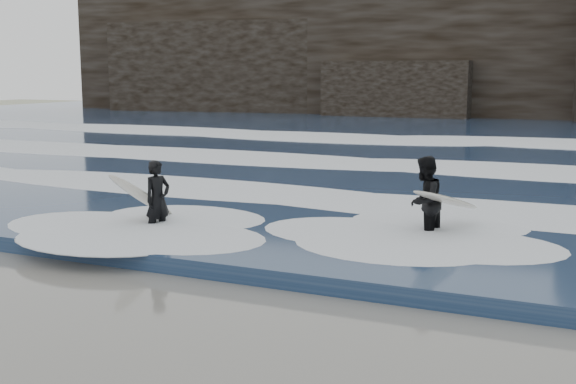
# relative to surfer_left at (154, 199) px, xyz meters

# --- Properties ---
(ground) EXTENTS (120.00, 120.00, 0.00)m
(ground) POSITION_rel_surfer_left_xyz_m (2.65, -5.14, -0.80)
(ground) COLOR #717351
(ground) RESTS_ON ground
(sea) EXTENTS (90.00, 52.00, 0.30)m
(sea) POSITION_rel_surfer_left_xyz_m (2.65, 23.86, -0.65)
(sea) COLOR navy
(sea) RESTS_ON ground
(headland) EXTENTS (70.00, 9.00, 10.00)m
(headland) POSITION_rel_surfer_left_xyz_m (2.65, 40.86, 4.20)
(headland) COLOR black
(headland) RESTS_ON ground
(foam_near) EXTENTS (60.00, 3.20, 0.20)m
(foam_near) POSITION_rel_surfer_left_xyz_m (2.65, 3.86, -0.40)
(foam_near) COLOR white
(foam_near) RESTS_ON sea
(foam_mid) EXTENTS (60.00, 4.00, 0.24)m
(foam_mid) POSITION_rel_surfer_left_xyz_m (2.65, 10.86, -0.38)
(foam_mid) COLOR white
(foam_mid) RESTS_ON sea
(foam_far) EXTENTS (60.00, 4.80, 0.30)m
(foam_far) POSITION_rel_surfer_left_xyz_m (2.65, 19.86, -0.35)
(foam_far) COLOR white
(foam_far) RESTS_ON sea
(surfer_left) EXTENTS (1.04, 1.86, 1.58)m
(surfer_left) POSITION_rel_surfer_left_xyz_m (0.00, 0.00, 0.00)
(surfer_left) COLOR black
(surfer_left) RESTS_ON ground
(surfer_right) EXTENTS (1.42, 2.32, 1.73)m
(surfer_right) POSITION_rel_surfer_left_xyz_m (5.13, 1.55, 0.08)
(surfer_right) COLOR black
(surfer_right) RESTS_ON ground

